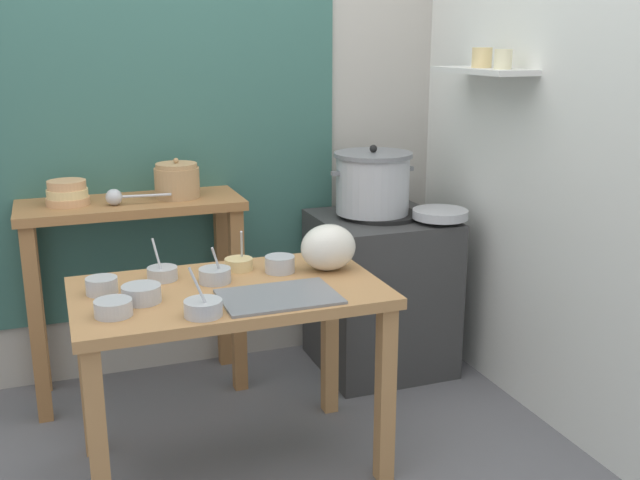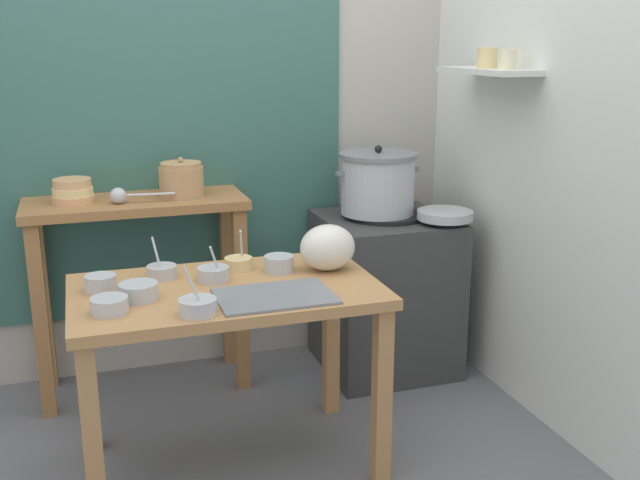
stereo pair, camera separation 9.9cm
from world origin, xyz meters
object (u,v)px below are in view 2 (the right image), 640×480
bowl_stack_enamel (73,191)px  prep_bowl_5 (238,262)px  steamer_pot (378,183)px  prep_bowl_4 (162,271)px  ladle (121,196)px  prep_bowl_7 (101,282)px  stove_block (385,292)px  prep_bowl_0 (109,305)px  prep_bowl_3 (279,263)px  prep_table (227,315)px  prep_bowl_1 (139,291)px  prep_bowl_2 (198,306)px  prep_bowl_6 (213,273)px  plastic_bag (328,248)px  serving_tray (275,296)px  wide_pan (445,215)px  clay_pot (181,180)px  back_shelf_table (138,247)px

bowl_stack_enamel → prep_bowl_5: (0.59, -0.59, -0.20)m
steamer_pot → prep_bowl_4: bearing=-155.2°
ladle → bowl_stack_enamel: bearing=157.1°
bowl_stack_enamel → prep_bowl_7: bowl_stack_enamel is taller
prep_bowl_5 → stove_block: bearing=29.1°
prep_bowl_0 → prep_bowl_5: size_ratio=0.73×
prep_bowl_4 → prep_bowl_5: (0.30, 0.02, -0.00)m
prep_bowl_3 → prep_bowl_4: bearing=172.3°
prep_bowl_5 → prep_bowl_7: bearing=-168.7°
prep_bowl_5 → prep_bowl_7: prep_bowl_5 is taller
prep_table → prep_bowl_7: prep_bowl_7 is taller
stove_block → prep_bowl_3: 0.94m
prep_bowl_1 → prep_bowl_2: size_ratio=0.79×
prep_bowl_6 → steamer_pot: bearing=33.5°
plastic_bag → prep_bowl_4: bearing=170.9°
bowl_stack_enamel → prep_bowl_3: size_ratio=1.59×
serving_tray → prep_bowl_7: 0.62m
prep_bowl_6 → prep_bowl_3: bearing=8.4°
prep_bowl_4 → prep_bowl_2: bearing=-81.0°
steamer_pot → wide_pan: size_ratio=1.63×
prep_bowl_0 → stove_block: bearing=31.0°
prep_bowl_2 → ladle: bearing=100.0°
clay_pot → prep_bowl_3: 0.75m
ladle → prep_bowl_7: bearing=-101.2°
ladle → prep_bowl_1: ladle is taller
serving_tray → prep_bowl_3: bearing=72.0°
bowl_stack_enamel → serving_tray: size_ratio=0.45×
stove_block → steamer_pot: steamer_pot is taller
steamer_pot → prep_bowl_0: bearing=-147.6°
back_shelf_table → clay_pot: size_ratio=4.85×
stove_block → steamer_pot: 0.54m
prep_bowl_4 → plastic_bag: bearing=-9.1°
prep_table → prep_bowl_1: (-0.31, -0.04, 0.14)m
serving_tray → prep_bowl_5: prep_bowl_5 is taller
prep_table → prep_bowl_4: bearing=140.5°
steamer_pot → serving_tray: size_ratio=1.05×
plastic_bag → ladle: bearing=138.7°
wide_pan → prep_bowl_5: size_ratio=1.54×
prep_bowl_3 → ladle: bearing=132.2°
back_shelf_table → clay_pot: bearing=0.0°
wide_pan → prep_bowl_2: prep_bowl_2 is taller
prep_bowl_3 → prep_bowl_7: 0.66m
serving_tray → back_shelf_table: bearing=112.0°
back_shelf_table → prep_bowl_3: back_shelf_table is taller
serving_tray → prep_bowl_1: 0.47m
prep_bowl_3 → prep_bowl_5: (-0.14, 0.08, -0.01)m
prep_table → stove_block: stove_block is taller
wide_pan → prep_bowl_4: size_ratio=1.64×
prep_bowl_3 → prep_bowl_1: bearing=-163.8°
back_shelf_table → prep_bowl_3: (0.47, -0.66, 0.07)m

